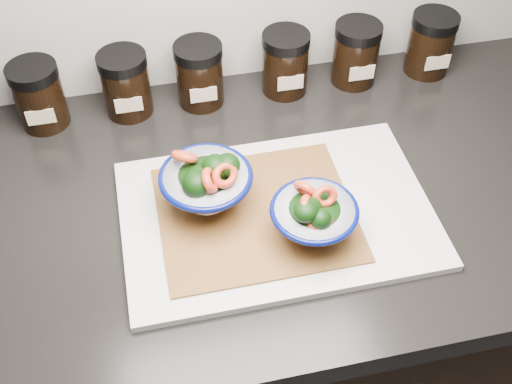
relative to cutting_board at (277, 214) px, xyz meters
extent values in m
cube|color=black|center=(-0.05, 0.05, -0.48)|extent=(3.43, 0.58, 0.86)
cube|color=black|center=(-0.05, 0.05, -0.03)|extent=(3.50, 0.60, 0.04)
cube|color=beige|center=(0.00, 0.00, 0.00)|extent=(0.45, 0.30, 0.01)
cube|color=olive|center=(-0.03, 0.00, 0.01)|extent=(0.28, 0.24, 0.00)
cylinder|color=white|center=(-0.10, 0.03, 0.01)|extent=(0.05, 0.05, 0.01)
ellipsoid|color=white|center=(-0.10, 0.03, 0.03)|extent=(0.07, 0.07, 0.03)
torus|color=#040D4F|center=(-0.10, 0.03, 0.07)|extent=(0.13, 0.13, 0.01)
torus|color=#040D4F|center=(-0.10, 0.03, 0.05)|extent=(0.11, 0.11, 0.00)
ellipsoid|color=black|center=(-0.10, 0.03, 0.06)|extent=(0.10, 0.10, 0.04)
ellipsoid|color=black|center=(-0.11, 0.02, 0.07)|extent=(0.04, 0.04, 0.05)
cylinder|color=#477233|center=(-0.11, 0.02, 0.06)|extent=(0.02, 0.02, 0.03)
ellipsoid|color=black|center=(-0.07, 0.03, 0.09)|extent=(0.04, 0.04, 0.03)
cylinder|color=#477233|center=(-0.07, 0.03, 0.08)|extent=(0.01, 0.01, 0.02)
ellipsoid|color=black|center=(-0.11, 0.01, 0.08)|extent=(0.04, 0.04, 0.04)
cylinder|color=#477233|center=(-0.11, 0.01, 0.06)|extent=(0.01, 0.01, 0.03)
ellipsoid|color=black|center=(-0.08, 0.03, 0.09)|extent=(0.04, 0.04, 0.04)
cylinder|color=#477233|center=(-0.08, 0.03, 0.07)|extent=(0.02, 0.02, 0.03)
ellipsoid|color=black|center=(-0.08, 0.03, 0.08)|extent=(0.04, 0.04, 0.03)
cylinder|color=#477233|center=(-0.08, 0.03, 0.07)|extent=(0.01, 0.01, 0.02)
torus|color=#C63E25|center=(-0.10, 0.01, 0.07)|extent=(0.05, 0.04, 0.04)
torus|color=#C63E25|center=(-0.07, 0.01, 0.09)|extent=(0.06, 0.05, 0.04)
torus|color=#C63E25|center=(-0.09, 0.00, 0.09)|extent=(0.04, 0.05, 0.04)
torus|color=#C63E25|center=(-0.12, 0.06, 0.09)|extent=(0.06, 0.05, 0.04)
cylinder|color=#CCBC8E|center=(-0.11, 0.02, 0.08)|extent=(0.02, 0.02, 0.01)
cylinder|color=white|center=(0.04, -0.06, 0.01)|extent=(0.04, 0.04, 0.01)
ellipsoid|color=white|center=(0.04, -0.06, 0.03)|extent=(0.07, 0.07, 0.03)
torus|color=#040D4F|center=(0.04, -0.06, 0.06)|extent=(0.12, 0.12, 0.01)
torus|color=#040D4F|center=(0.04, -0.06, 0.05)|extent=(0.10, 0.10, 0.00)
ellipsoid|color=black|center=(0.04, -0.06, 0.05)|extent=(0.09, 0.09, 0.04)
ellipsoid|color=black|center=(0.03, -0.06, 0.08)|extent=(0.03, 0.03, 0.03)
cylinder|color=#477233|center=(0.03, -0.06, 0.06)|extent=(0.01, 0.01, 0.02)
ellipsoid|color=black|center=(0.02, -0.07, 0.08)|extent=(0.03, 0.03, 0.03)
cylinder|color=#477233|center=(0.02, -0.07, 0.07)|extent=(0.01, 0.01, 0.02)
ellipsoid|color=black|center=(0.04, -0.08, 0.07)|extent=(0.03, 0.03, 0.03)
cylinder|color=#477233|center=(0.04, -0.08, 0.06)|extent=(0.01, 0.01, 0.02)
ellipsoid|color=black|center=(0.03, -0.05, 0.07)|extent=(0.03, 0.03, 0.03)
cylinder|color=#477233|center=(0.03, -0.05, 0.06)|extent=(0.01, 0.01, 0.02)
torus|color=#C63E25|center=(0.02, -0.06, 0.08)|extent=(0.03, 0.05, 0.05)
torus|color=#C63E25|center=(0.03, -0.03, 0.08)|extent=(0.04, 0.04, 0.04)
torus|color=#C63E25|center=(0.04, -0.08, 0.06)|extent=(0.05, 0.05, 0.03)
torus|color=#C63E25|center=(0.05, -0.05, 0.08)|extent=(0.04, 0.03, 0.04)
cylinder|color=#CCBC8E|center=(0.03, -0.07, 0.07)|extent=(0.02, 0.02, 0.01)
cylinder|color=#CCBC8E|center=(0.05, -0.05, 0.07)|extent=(0.02, 0.02, 0.01)
cylinder|color=black|center=(-0.33, 0.29, 0.04)|extent=(0.08, 0.08, 0.09)
cylinder|color=black|center=(-0.33, 0.29, 0.10)|extent=(0.08, 0.08, 0.02)
cube|color=#C6B793|center=(-0.33, 0.25, 0.04)|extent=(0.05, 0.00, 0.03)
cylinder|color=black|center=(-0.19, 0.29, 0.04)|extent=(0.08, 0.08, 0.09)
cylinder|color=black|center=(-0.19, 0.29, 0.10)|extent=(0.08, 0.08, 0.02)
cube|color=#C6B793|center=(-0.19, 0.25, 0.04)|extent=(0.04, 0.00, 0.03)
cylinder|color=black|center=(-0.07, 0.29, 0.04)|extent=(0.08, 0.08, 0.09)
cylinder|color=black|center=(-0.07, 0.29, 0.10)|extent=(0.08, 0.08, 0.02)
cube|color=#C6B793|center=(-0.07, 0.25, 0.04)|extent=(0.04, 0.00, 0.03)
cylinder|color=black|center=(0.08, 0.29, 0.04)|extent=(0.08, 0.08, 0.09)
cylinder|color=black|center=(0.08, 0.29, 0.10)|extent=(0.08, 0.08, 0.02)
cube|color=#C6B793|center=(0.08, 0.25, 0.04)|extent=(0.04, 0.00, 0.03)
cylinder|color=black|center=(0.21, 0.29, 0.04)|extent=(0.08, 0.08, 0.09)
cylinder|color=black|center=(0.21, 0.29, 0.10)|extent=(0.08, 0.08, 0.02)
cube|color=#C6B793|center=(0.21, 0.25, 0.04)|extent=(0.05, 0.00, 0.03)
cylinder|color=black|center=(0.35, 0.29, 0.04)|extent=(0.08, 0.08, 0.09)
cylinder|color=black|center=(0.35, 0.29, 0.10)|extent=(0.08, 0.08, 0.02)
cube|color=#C6B793|center=(0.35, 0.25, 0.04)|extent=(0.05, 0.00, 0.03)
camera|label=1|loc=(-0.16, -0.59, 0.71)|focal=45.00mm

